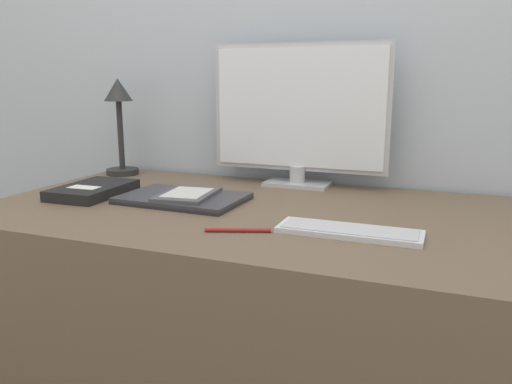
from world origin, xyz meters
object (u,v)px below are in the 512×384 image
(desk_lamp, at_px, (119,113))
(monitor, at_px, (299,113))
(laptop, at_px, (183,198))
(notebook, at_px, (93,190))
(keyboard, at_px, (349,231))
(pen, at_px, (238,230))
(ereader, at_px, (187,194))

(desk_lamp, bearing_deg, monitor, 3.14)
(monitor, distance_m, desk_lamp, 0.64)
(laptop, distance_m, notebook, 0.28)
(monitor, bearing_deg, keyboard, -61.00)
(laptop, height_order, notebook, notebook)
(monitor, relative_size, laptop, 1.66)
(keyboard, relative_size, notebook, 1.24)
(keyboard, xyz_separation_m, desk_lamp, (-0.89, 0.42, 0.21))
(keyboard, distance_m, laptop, 0.51)
(keyboard, bearing_deg, desk_lamp, 154.66)
(pen, bearing_deg, monitor, 92.55)
(monitor, height_order, laptop, monitor)
(laptop, height_order, desk_lamp, desk_lamp)
(pen, bearing_deg, notebook, 161.17)
(desk_lamp, distance_m, pen, 0.86)
(pen, bearing_deg, ereader, 138.97)
(keyboard, bearing_deg, pen, -162.13)
(desk_lamp, bearing_deg, ereader, -34.27)
(desk_lamp, relative_size, pen, 2.39)
(laptop, distance_m, ereader, 0.02)
(monitor, bearing_deg, ereader, -124.10)
(laptop, xyz_separation_m, notebook, (-0.28, -0.03, 0.01))
(notebook, bearing_deg, monitor, 34.14)
(laptop, distance_m, desk_lamp, 0.54)
(monitor, height_order, notebook, monitor)
(keyboard, xyz_separation_m, pen, (-0.23, -0.07, -0.00))
(monitor, xyz_separation_m, pen, (0.02, -0.53, -0.22))
(ereader, height_order, notebook, notebook)
(ereader, bearing_deg, pen, -41.03)
(monitor, xyz_separation_m, keyboard, (0.25, -0.46, -0.22))
(keyboard, height_order, pen, keyboard)
(desk_lamp, bearing_deg, laptop, -35.09)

